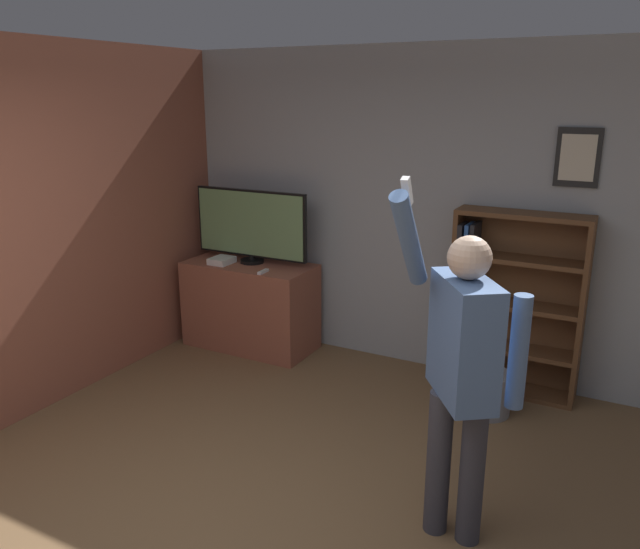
{
  "coord_description": "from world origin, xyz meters",
  "views": [
    {
      "loc": [
        1.78,
        -1.95,
        2.31
      ],
      "look_at": [
        -0.16,
        1.71,
        1.11
      ],
      "focal_mm": 35.0,
      "sensor_mm": 36.0,
      "label": 1
    }
  ],
  "objects_px": {
    "person": "(462,363)",
    "waste_bin": "(487,393)",
    "television": "(251,225)",
    "bookshelf": "(503,307)",
    "game_console": "(222,261)"
  },
  "relations": [
    {
      "from": "game_console",
      "to": "waste_bin",
      "type": "distance_m",
      "value": 2.6
    },
    {
      "from": "bookshelf",
      "to": "person",
      "type": "height_order",
      "value": "person"
    },
    {
      "from": "person",
      "to": "television",
      "type": "bearing_deg",
      "value": -161.13
    },
    {
      "from": "game_console",
      "to": "person",
      "type": "bearing_deg",
      "value": -30.78
    },
    {
      "from": "person",
      "to": "waste_bin",
      "type": "bearing_deg",
      "value": 150.75
    },
    {
      "from": "television",
      "to": "game_console",
      "type": "bearing_deg",
      "value": -144.45
    },
    {
      "from": "television",
      "to": "game_console",
      "type": "relative_size",
      "value": 5.26
    },
    {
      "from": "game_console",
      "to": "person",
      "type": "xyz_separation_m",
      "value": [
        2.67,
        -1.59,
        0.18
      ]
    },
    {
      "from": "television",
      "to": "bookshelf",
      "type": "height_order",
      "value": "television"
    },
    {
      "from": "bookshelf",
      "to": "person",
      "type": "xyz_separation_m",
      "value": [
        0.19,
        -1.92,
        0.32
      ]
    },
    {
      "from": "person",
      "to": "waste_bin",
      "type": "height_order",
      "value": "person"
    },
    {
      "from": "television",
      "to": "person",
      "type": "distance_m",
      "value": 3.01
    },
    {
      "from": "bookshelf",
      "to": "person",
      "type": "bearing_deg",
      "value": -84.35
    },
    {
      "from": "television",
      "to": "bookshelf",
      "type": "xyz_separation_m",
      "value": [
        2.26,
        0.17,
        -0.47
      ]
    },
    {
      "from": "person",
      "to": "waste_bin",
      "type": "distance_m",
      "value": 1.69
    }
  ]
}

